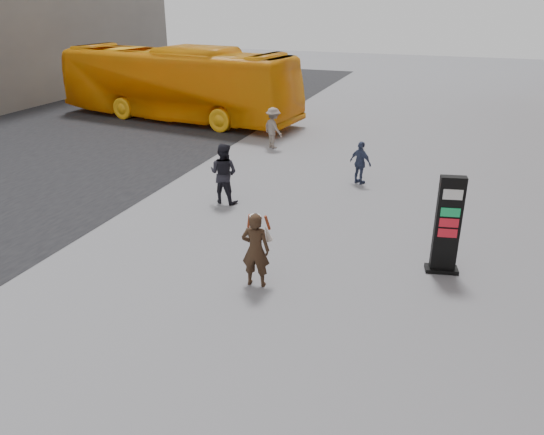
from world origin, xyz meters
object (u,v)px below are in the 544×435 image
(info_pylon, at_px, (447,226))
(pedestrian_b, at_px, (273,128))
(pedestrian_c, at_px, (360,163))
(pedestrian_a, at_px, (224,173))
(woman, at_px, (256,249))
(bus, at_px, (177,83))

(info_pylon, relative_size, pedestrian_b, 1.38)
(pedestrian_b, relative_size, pedestrian_c, 1.15)
(pedestrian_a, bearing_deg, pedestrian_b, -78.92)
(info_pylon, distance_m, woman, 4.35)
(info_pylon, height_order, pedestrian_c, info_pylon)
(info_pylon, bearing_deg, pedestrian_c, 107.69)
(pedestrian_b, height_order, pedestrian_c, pedestrian_b)
(woman, xyz_separation_m, pedestrian_a, (-2.79, 4.37, 0.05))
(woman, bearing_deg, pedestrian_c, -102.95)
(pedestrian_a, bearing_deg, info_pylon, 165.24)
(woman, distance_m, pedestrian_a, 5.18)
(pedestrian_a, bearing_deg, pedestrian_c, -133.87)
(pedestrian_c, bearing_deg, info_pylon, 146.60)
(bus, bearing_deg, woman, -137.33)
(bus, xyz_separation_m, pedestrian_b, (6.44, -3.53, -0.96))
(info_pylon, relative_size, pedestrian_a, 1.24)
(bus, height_order, pedestrian_a, bus)
(bus, relative_size, pedestrian_a, 6.95)
(info_pylon, bearing_deg, pedestrian_b, 118.70)
(woman, relative_size, pedestrian_c, 1.17)
(woman, relative_size, pedestrian_a, 0.92)
(woman, distance_m, pedestrian_b, 11.37)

